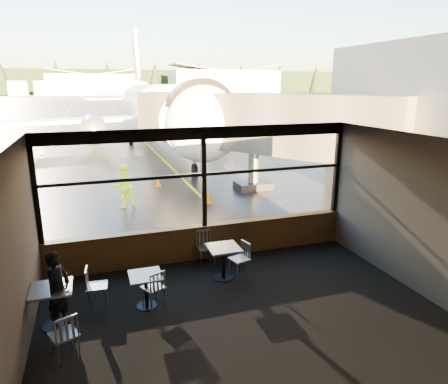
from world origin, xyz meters
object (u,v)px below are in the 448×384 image
jet_bridge (252,136)px  chair_mid_s (153,288)px  cafe_table_near (223,263)px  passenger (58,291)px  cafe_table_left (53,307)px  chair_mid_w (97,287)px  chair_left_s (64,335)px  ground_crew (124,186)px  cone_extra (208,197)px  cafe_table_mid (146,291)px  airliner (157,77)px  cone_wing (42,150)px  cone_nose (158,182)px  chair_near_n (206,248)px  chair_near_e (239,259)px

jet_bridge → chair_mid_s: size_ratio=13.47×
cafe_table_near → passenger: 3.72m
cafe_table_left → chair_mid_w: size_ratio=0.95×
chair_left_s → passenger: 1.02m
ground_crew → cone_extra: bearing=149.4°
jet_bridge → cafe_table_mid: size_ratio=15.54×
airliner → passenger: 24.41m
chair_mid_w → jet_bridge: bearing=142.3°
chair_left_s → passenger: passenger is taller
chair_mid_w → cone_wing: chair_mid_w is taller
cafe_table_near → cafe_table_left: (-3.70, -0.87, 0.01)m
jet_bridge → cone_wing: jet_bridge is taller
passenger → cone_nose: passenger is taller
cafe_table_near → chair_near_n: (-0.19, 0.89, 0.04)m
cone_wing → chair_mid_s: bearing=-79.1°
cone_wing → cone_nose: bearing=-62.5°
chair_near_n → cone_nose: bearing=-92.1°
chair_near_n → chair_left_s: chair_near_n is taller
cafe_table_mid → cone_nose: 10.26m
cafe_table_left → cone_nose: size_ratio=1.91×
airliner → chair_mid_s: bearing=-99.4°
cafe_table_mid → chair_near_n: (1.74, 1.58, 0.08)m
airliner → cone_nose: (-2.31, -12.97, -4.87)m
cone_nose → chair_mid_s: bearing=-99.9°
cafe_table_near → cone_nose: size_ratio=1.86×
chair_near_n → cafe_table_mid: bearing=41.3°
chair_near_e → cone_nose: (-0.42, 9.40, -0.21)m
cafe_table_mid → chair_near_n: 2.35m
chair_mid_w → passenger: bearing=-43.3°
chair_mid_w → chair_left_s: (-0.57, -1.58, 0.00)m
chair_mid_s → cone_nose: (1.76, 10.12, -0.20)m
jet_bridge → ground_crew: 5.49m
cafe_table_near → chair_near_n: chair_near_n is taller
chair_near_n → cone_wing: 20.72m
cafe_table_left → chair_left_s: 1.07m
cafe_table_left → chair_near_n: chair_near_n is taller
cone_nose → passenger: bearing=-109.0°
chair_mid_w → chair_left_s: chair_left_s is taller
cafe_table_mid → chair_left_s: 1.96m
cone_nose → cafe_table_near: bearing=-89.9°
jet_bridge → cafe_table_left: bearing=-133.2°
cafe_table_left → chair_near_n: 3.93m
airliner → chair_near_e: airliner is taller
passenger → cafe_table_left: bearing=89.3°
airliner → passenger: (-5.86, -23.31, -4.30)m
passenger → ground_crew: 7.86m
cone_nose → cone_wing: bearing=117.5°
cafe_table_mid → cone_nose: (1.91, 10.08, -0.15)m
chair_mid_s → airliner: bearing=55.3°
cafe_table_near → ground_crew: ground_crew is taller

